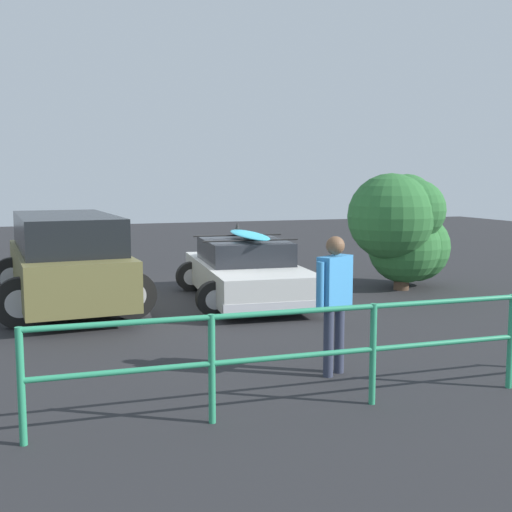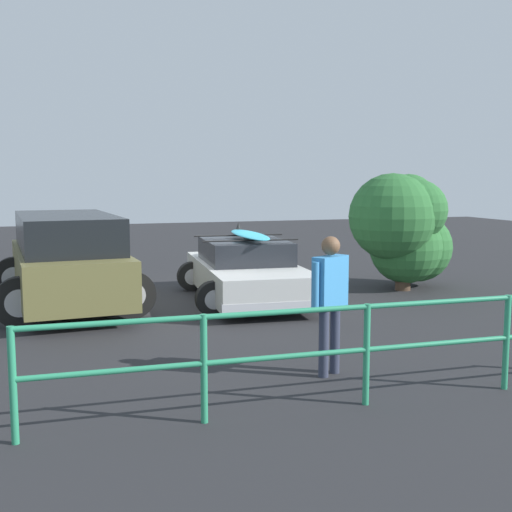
# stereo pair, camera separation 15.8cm
# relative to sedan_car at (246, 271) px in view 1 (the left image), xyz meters

# --- Properties ---
(ground_plane) EXTENTS (44.00, 44.00, 0.02)m
(ground_plane) POSITION_rel_sedan_car_xyz_m (0.71, -0.19, -0.59)
(ground_plane) COLOR #28282B
(ground_plane) RESTS_ON ground
(sedan_car) EXTENTS (2.61, 4.41, 1.47)m
(sedan_car) POSITION_rel_sedan_car_xyz_m (0.00, 0.00, 0.00)
(sedan_car) COLOR silver
(sedan_car) RESTS_ON ground
(suv_car) EXTENTS (2.85, 4.91, 1.73)m
(suv_car) POSITION_rel_sedan_car_xyz_m (3.38, -0.35, 0.33)
(suv_car) COLOR brown
(suv_car) RESTS_ON ground
(person_bystander) EXTENTS (0.59, 0.41, 1.71)m
(person_bystander) POSITION_rel_sedan_car_xyz_m (0.46, 4.98, 0.45)
(person_bystander) COLOR #33384C
(person_bystander) RESTS_ON ground
(railing_fence) EXTENTS (7.08, 0.19, 1.09)m
(railing_fence) POSITION_rel_sedan_car_xyz_m (0.52, 6.05, 0.15)
(railing_fence) COLOR #2D9366
(railing_fence) RESTS_ON ground
(bush_near_left) EXTENTS (2.62, 2.17, 2.50)m
(bush_near_left) POSITION_rel_sedan_car_xyz_m (-3.59, -0.09, 0.85)
(bush_near_left) COLOR #4C3828
(bush_near_left) RESTS_ON ground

